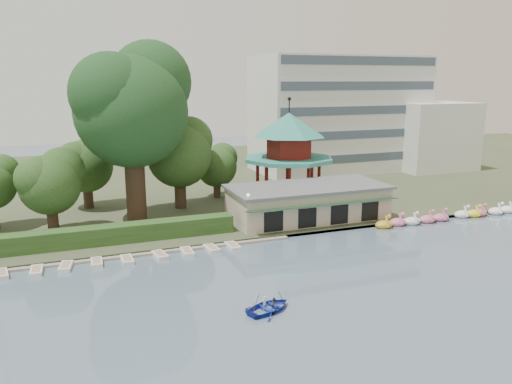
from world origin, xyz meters
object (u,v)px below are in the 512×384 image
pavilion (289,147)px  rowboat_with_passengers (269,304)px  boathouse (308,202)px  big_tree (132,102)px  dock (121,255)px

pavilion → rowboat_with_passengers: (-15.11, -30.28, -6.95)m
boathouse → big_tree: bearing=161.7°
pavilion → boathouse: bearing=-101.3°
pavilion → rowboat_with_passengers: 34.54m
dock → pavilion: bearing=31.7°
boathouse → rowboat_with_passengers: bearing=-122.9°
boathouse → pavilion: size_ratio=1.38×
dock → rowboat_with_passengers: rowboat_with_passengers is taller
dock → boathouse: bearing=12.2°
pavilion → rowboat_with_passengers: size_ratio=2.21×
rowboat_with_passengers → dock: bearing=119.9°
boathouse → dock: bearing=-167.8°
big_tree → rowboat_with_passengers: 30.23m
rowboat_with_passengers → boathouse: bearing=57.1°
rowboat_with_passengers → big_tree: bearing=102.2°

